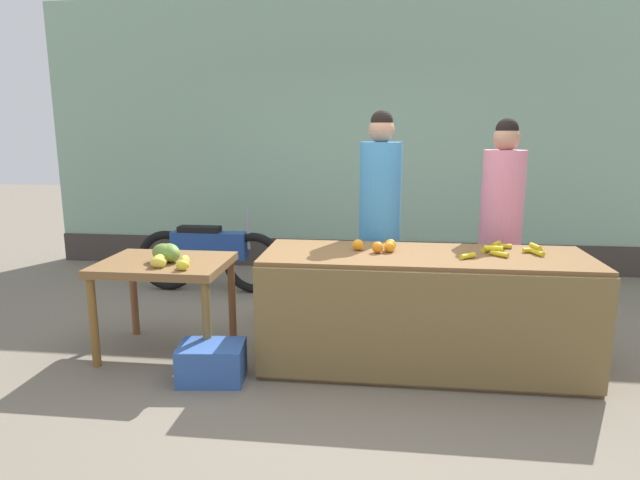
{
  "coord_description": "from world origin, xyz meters",
  "views": [
    {
      "loc": [
        0.2,
        -3.78,
        1.7
      ],
      "look_at": [
        -0.27,
        0.15,
        0.89
      ],
      "focal_mm": 30.21,
      "sensor_mm": 36.0,
      "label": 1
    }
  ],
  "objects_px": {
    "parked_motorcycle": "(210,255)",
    "produce_crate": "(212,362)",
    "vendor_woman_pink_shirt": "(500,228)",
    "vendor_woman_blue_shirt": "(380,224)",
    "produce_sack": "(279,297)"
  },
  "relations": [
    {
      "from": "vendor_woman_pink_shirt",
      "to": "parked_motorcycle",
      "type": "relative_size",
      "value": 1.12
    },
    {
      "from": "vendor_woman_blue_shirt",
      "to": "produce_sack",
      "type": "height_order",
      "value": "vendor_woman_blue_shirt"
    },
    {
      "from": "parked_motorcycle",
      "to": "produce_crate",
      "type": "distance_m",
      "value": 2.16
    },
    {
      "from": "vendor_woman_pink_shirt",
      "to": "produce_crate",
      "type": "bearing_deg",
      "value": -151.03
    },
    {
      "from": "vendor_woman_blue_shirt",
      "to": "parked_motorcycle",
      "type": "xyz_separation_m",
      "value": [
        -1.79,
        0.96,
        -0.54
      ]
    },
    {
      "from": "vendor_woman_blue_shirt",
      "to": "vendor_woman_pink_shirt",
      "type": "xyz_separation_m",
      "value": [
        0.99,
        0.09,
        -0.03
      ]
    },
    {
      "from": "vendor_woman_blue_shirt",
      "to": "produce_crate",
      "type": "height_order",
      "value": "vendor_woman_blue_shirt"
    },
    {
      "from": "vendor_woman_blue_shirt",
      "to": "vendor_woman_pink_shirt",
      "type": "distance_m",
      "value": 1.0
    },
    {
      "from": "vendor_woman_blue_shirt",
      "to": "parked_motorcycle",
      "type": "distance_m",
      "value": 2.1
    },
    {
      "from": "vendor_woman_pink_shirt",
      "to": "produce_sack",
      "type": "xyz_separation_m",
      "value": [
        -1.88,
        0.06,
        -0.68
      ]
    },
    {
      "from": "vendor_woman_pink_shirt",
      "to": "produce_crate",
      "type": "xyz_separation_m",
      "value": [
        -2.11,
        -1.17,
        -0.77
      ]
    },
    {
      "from": "produce_crate",
      "to": "produce_sack",
      "type": "distance_m",
      "value": 1.25
    },
    {
      "from": "parked_motorcycle",
      "to": "produce_crate",
      "type": "xyz_separation_m",
      "value": [
        0.67,
        -2.03,
        -0.27
      ]
    },
    {
      "from": "vendor_woman_blue_shirt",
      "to": "parked_motorcycle",
      "type": "height_order",
      "value": "vendor_woman_blue_shirt"
    },
    {
      "from": "produce_crate",
      "to": "produce_sack",
      "type": "bearing_deg",
      "value": 79.21
    }
  ]
}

